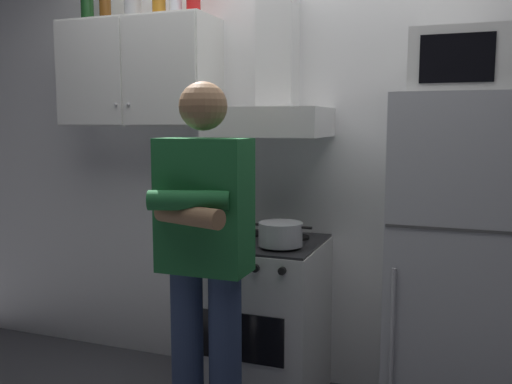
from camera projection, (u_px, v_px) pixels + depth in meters
back_wall_tiled at (293, 144)px, 3.13m from camera, size 4.80×0.10×2.70m
upper_cabinet at (139, 74)px, 3.17m from camera, size 0.90×0.37×0.60m
stove_oven at (263, 320)px, 2.94m from camera, size 0.60×0.62×0.87m
range_hood at (272, 99)px, 2.91m from camera, size 0.60×0.44×0.75m
refrigerator at (457, 269)px, 2.57m from camera, size 0.60×0.62×1.60m
microwave at (467, 62)px, 2.47m from camera, size 0.48×0.37×0.28m
person_standing at (204, 260)px, 2.34m from camera, size 0.38×0.33×1.64m
cooking_pot at (280, 234)px, 2.72m from camera, size 0.32×0.22×0.11m
bottle_beer_brown at (105, 1)px, 3.20m from camera, size 0.07×0.07×0.25m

